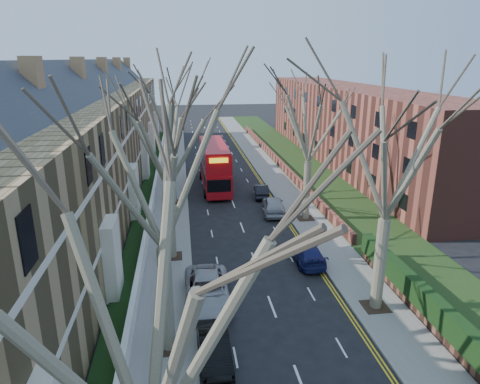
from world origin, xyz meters
name	(u,v)px	position (x,y,z in m)	size (l,w,h in m)	color
pavement_left	(172,174)	(-6.00, 39.00, 0.06)	(3.00, 102.00, 0.12)	slate
pavement_right	(269,170)	(6.00, 39.00, 0.06)	(3.00, 102.00, 0.12)	slate
terrace_left	(89,143)	(-13.65, 31.00, 5.53)	(9.70, 78.00, 13.60)	olive
flats_right	(348,124)	(17.46, 43.00, 4.98)	(13.97, 54.00, 10.00)	brown
front_wall_left	(155,189)	(-7.65, 31.00, 0.62)	(0.30, 78.00, 1.00)	white
grass_verge_right	(304,169)	(10.50, 39.00, 0.15)	(6.00, 102.00, 0.06)	#1C3714
tree_left_near	(137,296)	(-5.70, -4.00, 8.93)	(9.80, 9.80, 13.73)	#675F49
tree_left_mid	(158,156)	(-5.70, 6.00, 9.56)	(10.50, 10.50, 14.71)	#675F49
tree_left_far	(165,127)	(-5.70, 16.00, 9.24)	(10.15, 10.15, 14.22)	#675F49
tree_left_dist	(169,103)	(-5.70, 28.00, 9.56)	(10.50, 10.50, 14.71)	#675F49
tree_right_mid	(393,141)	(5.70, 8.00, 9.56)	(10.50, 10.50, 14.71)	#675F49
tree_right_far	(310,113)	(5.70, 22.00, 9.24)	(10.15, 10.15, 14.22)	#675F49
double_decker_bus	(214,167)	(-1.33, 32.93, 2.31)	(2.94, 11.24, 4.68)	#A70B12
car_left_mid	(214,348)	(-3.59, 4.94, 0.65)	(1.38, 3.97, 1.31)	black
car_left_far	(207,290)	(-3.60, 9.95, 0.78)	(2.59, 5.62, 1.56)	#A1A0A6
car_right_near	(307,252)	(3.54, 14.23, 0.66)	(1.86, 4.58, 1.33)	navy
car_right_mid	(273,205)	(3.27, 23.94, 0.79)	(1.88, 4.66, 1.59)	#9D9EA6
car_right_far	(261,191)	(3.08, 28.89, 0.63)	(1.34, 3.85, 1.27)	black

